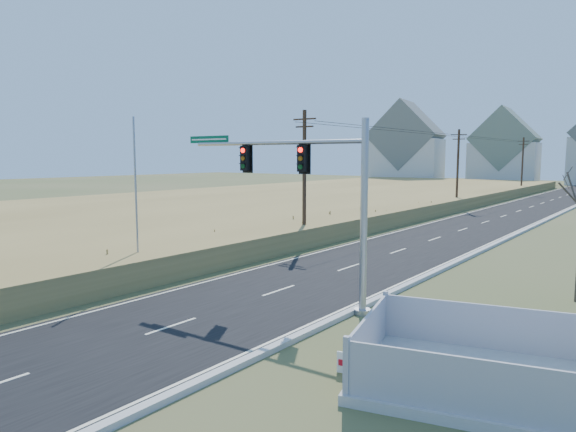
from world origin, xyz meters
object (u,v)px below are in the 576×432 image
object	(u,v)px
fence_enclosure	(496,379)
flagpole	(137,215)
open_sign	(345,363)
traffic_signal_mast	(320,194)

from	to	relation	value
fence_enclosure	flagpole	world-z (taller)	flagpole
open_sign	flagpole	size ratio (longest dim) A/B	0.08
fence_enclosure	traffic_signal_mast	bearing A→B (deg)	141.11
fence_enclosure	open_sign	world-z (taller)	fence_enclosure
traffic_signal_mast	open_sign	size ratio (longest dim) A/B	15.57
open_sign	flagpole	bearing A→B (deg)	153.75
fence_enclosure	open_sign	xyz separation A→B (m)	(-3.54, -1.49, 0.01)
flagpole	traffic_signal_mast	bearing A→B (deg)	8.68
traffic_signal_mast	flagpole	size ratio (longest dim) A/B	1.18
traffic_signal_mast	fence_enclosure	world-z (taller)	traffic_signal_mast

